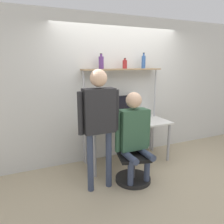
{
  "coord_description": "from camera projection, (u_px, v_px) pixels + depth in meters",
  "views": [
    {
      "loc": [
        -1.85,
        -3.04,
        1.85
      ],
      "look_at": [
        -0.52,
        -0.1,
        1.11
      ],
      "focal_mm": 35.0,
      "sensor_mm": 36.0,
      "label": 1
    }
  ],
  "objects": [
    {
      "name": "laptop",
      "position": [
        115.0,
        122.0,
        3.81
      ],
      "size": [
        0.29,
        0.23,
        0.23
      ],
      "color": "#BCBCC1",
      "rests_on": "desk"
    },
    {
      "name": "shelf_unit",
      "position": [
        122.0,
        84.0,
        4.05
      ],
      "size": [
        1.53,
        0.27,
        1.74
      ],
      "color": "#997A56",
      "rests_on": "ground_plane"
    },
    {
      "name": "ground_plane",
      "position": [
        136.0,
        169.0,
        3.86
      ],
      "size": [
        12.0,
        12.0,
        0.0
      ],
      "primitive_type": "plane",
      "color": "tan"
    },
    {
      "name": "wall_back",
      "position": [
        118.0,
        89.0,
        4.23
      ],
      "size": [
        8.0,
        0.06,
        2.7
      ],
      "color": "silver",
      "rests_on": "ground_plane"
    },
    {
      "name": "office_chair",
      "position": [
        133.0,
        164.0,
        3.48
      ],
      "size": [
        0.56,
        0.56,
        0.89
      ],
      "color": "black",
      "rests_on": "ground_plane"
    },
    {
      "name": "person_standing",
      "position": [
        99.0,
        114.0,
        3.04
      ],
      "size": [
        0.61,
        0.24,
        1.76
      ],
      "color": "#38425B",
      "rests_on": "ground_plane"
    },
    {
      "name": "bottle_red",
      "position": [
        125.0,
        64.0,
        3.99
      ],
      "size": [
        0.08,
        0.08,
        0.19
      ],
      "color": "maroon",
      "rests_on": "shelf_unit"
    },
    {
      "name": "bottle_purple",
      "position": [
        101.0,
        62.0,
        3.8
      ],
      "size": [
        0.09,
        0.09,
        0.26
      ],
      "color": "#593372",
      "rests_on": "shelf_unit"
    },
    {
      "name": "person_seated",
      "position": [
        134.0,
        131.0,
        3.31
      ],
      "size": [
        0.61,
        0.48,
        1.42
      ],
      "color": "#38425B",
      "rests_on": "ground_plane"
    },
    {
      "name": "monitor",
      "position": [
        119.0,
        106.0,
        4.1
      ],
      "size": [
        0.65,
        0.2,
        0.48
      ],
      "color": "black",
      "rests_on": "desk"
    },
    {
      "name": "bottle_blue",
      "position": [
        143.0,
        62.0,
        4.15
      ],
      "size": [
        0.07,
        0.07,
        0.29
      ],
      "color": "#335999",
      "rests_on": "shelf_unit"
    },
    {
      "name": "desk",
      "position": [
        127.0,
        127.0,
        4.04
      ],
      "size": [
        1.61,
        0.71,
        0.76
      ],
      "color": "silver",
      "rests_on": "ground_plane"
    },
    {
      "name": "cell_phone",
      "position": [
        131.0,
        125.0,
        3.87
      ],
      "size": [
        0.07,
        0.15,
        0.01
      ],
      "color": "silver",
      "rests_on": "desk"
    }
  ]
}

